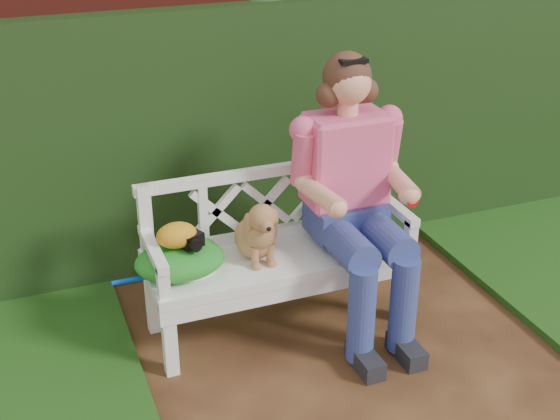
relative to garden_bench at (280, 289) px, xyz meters
name	(u,v)px	position (x,y,z in m)	size (l,w,h in m)	color
ground	(384,402)	(0.25, -0.83, -0.24)	(60.00, 60.00, 0.00)	black
brick_wall	(256,89)	(0.25, 1.07, 0.86)	(10.00, 0.30, 2.20)	maroon
ivy_hedge	(268,136)	(0.25, 0.85, 0.61)	(10.00, 0.18, 1.70)	#1D3613
garden_bench	(280,289)	(0.00, 0.00, 0.00)	(1.58, 0.60, 0.48)	white
seated_woman	(349,189)	(0.40, -0.02, 0.58)	(0.69, 0.92, 1.63)	#CE375F
dog	(257,228)	(-0.14, 0.00, 0.42)	(0.25, 0.33, 0.37)	#AE6039
tennis_racket	(183,270)	(-0.56, -0.01, 0.25)	(0.59, 0.25, 0.03)	white
green_bag	(180,259)	(-0.57, -0.01, 0.32)	(0.48, 0.37, 0.16)	#1A8315
camera_item	(192,240)	(-0.51, -0.03, 0.44)	(0.11, 0.08, 0.07)	black
baseball_glove	(177,235)	(-0.58, -0.01, 0.47)	(0.22, 0.16, 0.14)	orange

